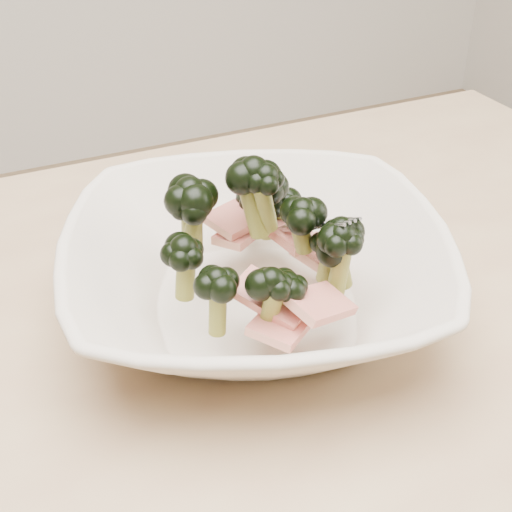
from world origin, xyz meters
name	(u,v)px	position (x,y,z in m)	size (l,w,h in m)	color
dining_table	(155,512)	(0.00, 0.00, 0.65)	(1.20, 0.80, 0.75)	tan
broccoli_dish	(257,265)	(0.12, 0.08, 0.79)	(0.38, 0.38, 0.13)	beige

